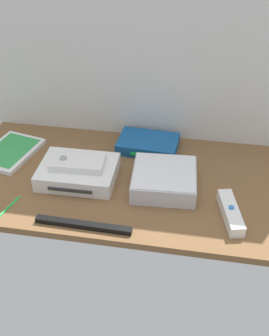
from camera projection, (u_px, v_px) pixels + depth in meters
ground_plane at (134, 182)px, 117.05cm from camera, size 100.00×48.00×2.00cm
back_wall at (149, 37)px, 117.09cm from camera, size 110.00×1.20×64.00cm
game_console at (78, 172)px, 115.65cm from camera, size 21.19×16.69×4.40cm
mini_computer at (164, 179)px, 112.29cm from camera, size 18.00×18.00×5.30cm
game_case at (10, 152)px, 126.24cm from camera, size 17.35×21.47×1.56cm
network_router at (148, 144)px, 128.05cm from camera, size 18.71×13.18×3.40cm
remote_wand at (231, 212)px, 103.25cm from camera, size 6.80×15.23×3.40cm
remote_classic_pad at (78, 162)px, 113.78cm from camera, size 14.81×8.76×2.40cm
sensor_bar at (83, 225)px, 100.83cm from camera, size 24.03×2.30×1.40cm
stylus_pen at (8, 206)px, 106.81cm from camera, size 2.85×8.90×0.70cm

